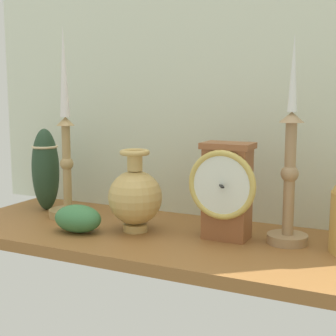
# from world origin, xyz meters

# --- Properties ---
(ground_plane) EXTENTS (1.00, 0.36, 0.02)m
(ground_plane) POSITION_xyz_m (0.00, 0.00, -0.01)
(ground_plane) COLOR brown
(back_wall) EXTENTS (1.20, 0.02, 0.65)m
(back_wall) POSITION_xyz_m (0.00, 0.18, 0.33)
(back_wall) COLOR silver
(back_wall) RESTS_ON ground_plane
(mantel_clock) EXTENTS (0.14, 0.09, 0.20)m
(mantel_clock) POSITION_xyz_m (0.11, 0.02, 0.10)
(mantel_clock) COLOR brown
(mantel_clock) RESTS_ON ground_plane
(candlestick_tall_left) EXTENTS (0.09, 0.09, 0.44)m
(candlestick_tall_left) POSITION_xyz_m (-0.29, 0.03, 0.15)
(candlestick_tall_left) COLOR tan
(candlestick_tall_left) RESTS_ON ground_plane
(candlestick_tall_center) EXTENTS (0.08, 0.08, 0.40)m
(candlestick_tall_center) POSITION_xyz_m (0.23, 0.04, 0.14)
(candlestick_tall_center) COLOR #9F7E56
(candlestick_tall_center) RESTS_ON ground_plane
(brass_vase_bulbous) EXTENTS (0.12, 0.12, 0.18)m
(brass_vase_bulbous) POSITION_xyz_m (-0.08, -0.01, 0.08)
(brass_vase_bulbous) COLOR tan
(brass_vase_bulbous) RESTS_ON ground_plane
(tall_ceramic_vase) EXTENTS (0.07, 0.07, 0.21)m
(tall_ceramic_vase) POSITION_xyz_m (-0.38, 0.06, 0.10)
(tall_ceramic_vase) COLOR #243E29
(tall_ceramic_vase) RESTS_ON ground_plane
(ivy_sprig) EXTENTS (0.11, 0.07, 0.06)m
(ivy_sprig) POSITION_xyz_m (-0.19, -0.07, 0.03)
(ivy_sprig) COLOR #3D7945
(ivy_sprig) RESTS_ON ground_plane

